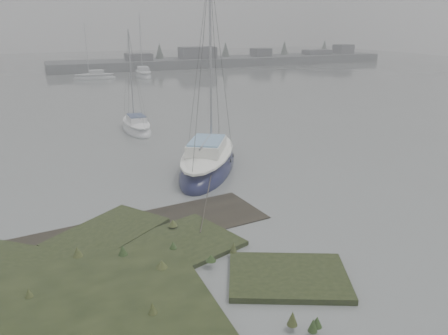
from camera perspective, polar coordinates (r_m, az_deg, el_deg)
ground at (r=41.18m, az=-15.03°, el=7.67°), size 160.00×160.00×0.00m
far_shoreline at (r=79.30m, az=1.11°, el=13.85°), size 60.00×8.00×4.15m
sailboat_main at (r=22.62m, az=-2.10°, el=0.56°), size 6.20×7.84×10.82m
sailboat_white at (r=31.46m, az=-11.36°, el=5.16°), size 1.72×5.21×7.36m
sailboat_far_b at (r=62.93m, az=-10.49°, el=11.82°), size 2.82×6.69×9.17m
sailboat_far_c at (r=61.84m, az=-16.51°, el=11.22°), size 5.60×2.11×7.78m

